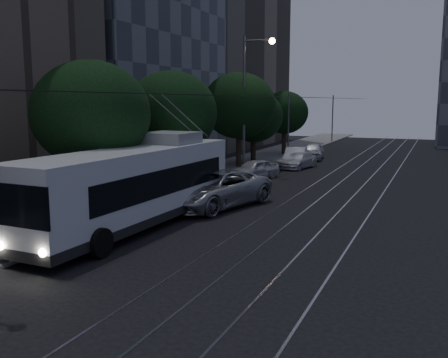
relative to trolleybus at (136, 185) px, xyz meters
name	(u,v)px	position (x,y,z in m)	size (l,w,h in m)	color
ground	(189,259)	(4.10, -3.14, -1.77)	(120.00, 120.00, 0.00)	black
sidewalk	(223,170)	(-3.40, 16.86, -1.70)	(5.00, 90.00, 0.15)	gray
tram_rails	(357,179)	(6.60, 16.86, -1.77)	(4.52, 90.00, 0.02)	#9A9AA3
overhead_wires	(254,126)	(-0.87, 16.86, 1.70)	(2.23, 90.00, 6.00)	black
building_glass_mid	(108,4)	(-14.90, 18.86, 11.65)	(14.40, 18.40, 26.80)	#3E444F
trolleybus	(136,185)	(0.00, 0.00, 0.00)	(3.02, 12.95, 5.63)	silver
pickup_silver	(214,189)	(1.40, 4.86, -0.85)	(3.06, 6.63, 1.84)	#A4A6AB
car_white_a	(254,169)	(0.06, 14.35, -1.11)	(1.58, 3.93, 1.34)	silver
car_white_b	(298,160)	(1.40, 20.86, -1.16)	(1.73, 4.26, 1.24)	silver
car_white_c	(296,157)	(0.85, 22.05, -1.01)	(1.61, 4.61, 1.52)	silver
car_white_d	(313,151)	(1.04, 27.36, -1.03)	(1.76, 4.36, 1.49)	silver
tree_1	(91,114)	(-2.90, 0.88, 2.93)	(5.36, 5.36, 7.14)	#2E2319
tree_2	(171,113)	(-2.40, 7.28, 2.84)	(5.26, 5.26, 7.00)	#2E2319
tree_3	(239,106)	(-2.90, 18.86, 3.15)	(5.73, 5.73, 7.52)	#2E2319
tree_4	(254,116)	(-2.82, 21.97, 2.27)	(4.90, 4.90, 6.26)	#2E2319
tree_5	(284,113)	(-2.40, 29.52, 2.39)	(4.59, 4.59, 6.24)	#2E2319
streetlamp_far	(249,91)	(-1.29, 16.88, 4.22)	(2.41, 0.44, 9.95)	slate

